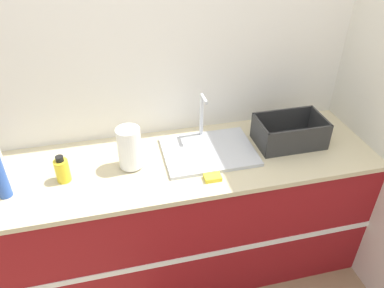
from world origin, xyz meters
The scene contains 9 objects.
wall_back centered at (0.00, 0.68, 1.30)m, with size 4.69×0.06×2.60m.
wall_right centered at (1.18, 0.32, 1.30)m, with size 0.06×2.65×2.60m.
counter_cabinet centered at (0.00, 0.32, 0.45)m, with size 2.32×0.67×0.89m.
sink centered at (0.19, 0.36, 0.91)m, with size 0.53×0.40×0.30m.
paper_towel_roll centered at (-0.26, 0.33, 1.02)m, with size 0.13×0.13×0.24m.
dish_rack centered at (0.69, 0.34, 0.95)m, with size 0.40×0.25×0.17m.
bottle_blue centered at (-0.90, 0.24, 1.02)m, with size 0.06×0.06×0.28m.
bottle_yellow centered at (-0.62, 0.29, 0.96)m, with size 0.07×0.07×0.15m.
sponge centered at (0.15, 0.11, 0.91)m, with size 0.09×0.06×0.02m.
Camera 1 is at (-0.32, -1.35, 2.17)m, focal length 35.00 mm.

